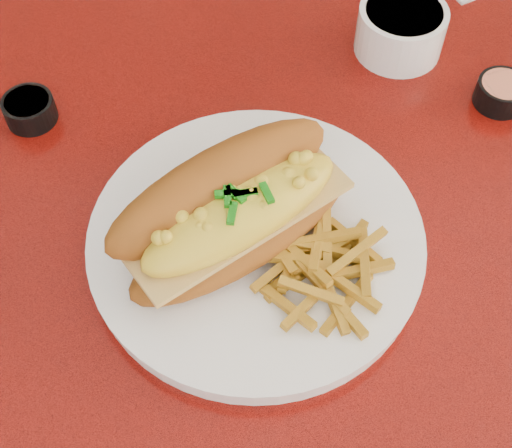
{
  "coord_description": "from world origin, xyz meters",
  "views": [
    {
      "loc": [
        -0.12,
        -0.38,
        1.32
      ],
      "look_at": [
        -0.12,
        -0.03,
        0.81
      ],
      "focal_mm": 50.0,
      "sensor_mm": 36.0,
      "label": 1
    }
  ],
  "objects_px": {
    "booth_bench_far": "(310,36)",
    "gravy_ramekin": "(401,29)",
    "fork": "(336,227)",
    "mac_hoagie": "(233,210)",
    "sauce_cup_left": "(29,109)",
    "dinner_plate": "(256,242)",
    "diner_table": "(363,300)",
    "sauce_cup_right": "(502,92)"
  },
  "relations": [
    {
      "from": "booth_bench_far",
      "to": "gravy_ramekin",
      "type": "relative_size",
      "value": 9.83
    },
    {
      "from": "fork",
      "to": "gravy_ramekin",
      "type": "distance_m",
      "value": 0.27
    },
    {
      "from": "booth_bench_far",
      "to": "gravy_ramekin",
      "type": "distance_m",
      "value": 0.77
    },
    {
      "from": "mac_hoagie",
      "to": "sauce_cup_left",
      "type": "xyz_separation_m",
      "value": [
        -0.21,
        0.16,
        -0.05
      ]
    },
    {
      "from": "dinner_plate",
      "to": "gravy_ramekin",
      "type": "relative_size",
      "value": 3.03
    },
    {
      "from": "fork",
      "to": "sauce_cup_left",
      "type": "distance_m",
      "value": 0.34
    },
    {
      "from": "diner_table",
      "to": "sauce_cup_right",
      "type": "relative_size",
      "value": 21.75
    },
    {
      "from": "mac_hoagie",
      "to": "sauce_cup_left",
      "type": "distance_m",
      "value": 0.27
    },
    {
      "from": "booth_bench_far",
      "to": "mac_hoagie",
      "type": "xyz_separation_m",
      "value": [
        -0.14,
        -0.84,
        0.55
      ]
    },
    {
      "from": "diner_table",
      "to": "sauce_cup_left",
      "type": "xyz_separation_m",
      "value": [
        -0.35,
        0.13,
        0.18
      ]
    },
    {
      "from": "diner_table",
      "to": "booth_bench_far",
      "type": "xyz_separation_m",
      "value": [
        0.0,
        0.81,
        -0.32
      ]
    },
    {
      "from": "sauce_cup_left",
      "to": "sauce_cup_right",
      "type": "xyz_separation_m",
      "value": [
        0.49,
        0.02,
        0.0
      ]
    },
    {
      "from": "diner_table",
      "to": "fork",
      "type": "xyz_separation_m",
      "value": [
        -0.05,
        -0.02,
        0.18
      ]
    },
    {
      "from": "sauce_cup_right",
      "to": "sauce_cup_left",
      "type": "bearing_deg",
      "value": -177.53
    },
    {
      "from": "booth_bench_far",
      "to": "sauce_cup_right",
      "type": "xyz_separation_m",
      "value": [
        0.13,
        -0.66,
        0.5
      ]
    },
    {
      "from": "booth_bench_far",
      "to": "mac_hoagie",
      "type": "bearing_deg",
      "value": -99.39
    },
    {
      "from": "fork",
      "to": "sauce_cup_left",
      "type": "relative_size",
      "value": 2.9
    },
    {
      "from": "fork",
      "to": "sauce_cup_left",
      "type": "xyz_separation_m",
      "value": [
        -0.3,
        0.15,
        -0.01
      ]
    },
    {
      "from": "mac_hoagie",
      "to": "sauce_cup_right",
      "type": "height_order",
      "value": "mac_hoagie"
    },
    {
      "from": "mac_hoagie",
      "to": "sauce_cup_right",
      "type": "xyz_separation_m",
      "value": [
        0.27,
        0.18,
        -0.05
      ]
    },
    {
      "from": "diner_table",
      "to": "gravy_ramekin",
      "type": "bearing_deg",
      "value": 80.67
    },
    {
      "from": "diner_table",
      "to": "mac_hoagie",
      "type": "xyz_separation_m",
      "value": [
        -0.14,
        -0.03,
        0.22
      ]
    },
    {
      "from": "booth_bench_far",
      "to": "gravy_ramekin",
      "type": "height_order",
      "value": "booth_bench_far"
    },
    {
      "from": "dinner_plate",
      "to": "sauce_cup_right",
      "type": "relative_size",
      "value": 6.54
    },
    {
      "from": "dinner_plate",
      "to": "fork",
      "type": "relative_size",
      "value": 2.38
    },
    {
      "from": "booth_bench_far",
      "to": "fork",
      "type": "xyz_separation_m",
      "value": [
        -0.05,
        -0.83,
        0.5
      ]
    },
    {
      "from": "gravy_ramekin",
      "to": "sauce_cup_right",
      "type": "height_order",
      "value": "gravy_ramekin"
    },
    {
      "from": "dinner_plate",
      "to": "mac_hoagie",
      "type": "height_order",
      "value": "mac_hoagie"
    },
    {
      "from": "mac_hoagie",
      "to": "gravy_ramekin",
      "type": "height_order",
      "value": "mac_hoagie"
    },
    {
      "from": "gravy_ramekin",
      "to": "mac_hoagie",
      "type": "bearing_deg",
      "value": -123.91
    },
    {
      "from": "booth_bench_far",
      "to": "sauce_cup_right",
      "type": "distance_m",
      "value": 0.84
    },
    {
      "from": "mac_hoagie",
      "to": "sauce_cup_right",
      "type": "bearing_deg",
      "value": -2.36
    },
    {
      "from": "mac_hoagie",
      "to": "sauce_cup_left",
      "type": "relative_size",
      "value": 4.49
    },
    {
      "from": "dinner_plate",
      "to": "sauce_cup_left",
      "type": "relative_size",
      "value": 6.91
    },
    {
      "from": "mac_hoagie",
      "to": "booth_bench_far",
      "type": "bearing_deg",
      "value": 44.68
    },
    {
      "from": "gravy_ramekin",
      "to": "sauce_cup_left",
      "type": "relative_size",
      "value": 2.28
    },
    {
      "from": "fork",
      "to": "booth_bench_far",
      "type": "bearing_deg",
      "value": -8.11
    },
    {
      "from": "diner_table",
      "to": "sauce_cup_left",
      "type": "bearing_deg",
      "value": 160.15
    },
    {
      "from": "diner_table",
      "to": "booth_bench_far",
      "type": "distance_m",
      "value": 0.87
    },
    {
      "from": "sauce_cup_right",
      "to": "dinner_plate",
      "type": "bearing_deg",
      "value": -144.62
    },
    {
      "from": "dinner_plate",
      "to": "sauce_cup_right",
      "type": "height_order",
      "value": "sauce_cup_right"
    },
    {
      "from": "dinner_plate",
      "to": "gravy_ramekin",
      "type": "distance_m",
      "value": 0.31
    }
  ]
}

